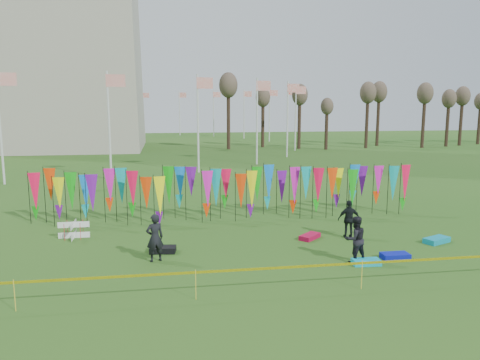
{
  "coord_description": "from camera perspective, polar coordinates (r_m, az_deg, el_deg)",
  "views": [
    {
      "loc": [
        -2.66,
        -14.82,
        5.57
      ],
      "look_at": [
        0.66,
        6.0,
        2.16
      ],
      "focal_mm": 35.0,
      "sensor_mm": 36.0,
      "label": 1
    }
  ],
  "objects": [
    {
      "name": "ground",
      "position": [
        16.05,
        1.07,
        -11.13
      ],
      "size": [
        160.0,
        160.0,
        0.0
      ],
      "primitive_type": "plane",
      "color": "#245217",
      "rests_on": "ground"
    },
    {
      "name": "flagpole_ring",
      "position": [
        63.85,
        -19.44,
        7.24
      ],
      "size": [
        57.4,
        56.16,
        8.0
      ],
      "color": "silver",
      "rests_on": "ground"
    },
    {
      "name": "banner_row",
      "position": [
        22.79,
        -1.5,
        -0.9
      ],
      "size": [
        18.64,
        0.64,
        2.46
      ],
      "color": "black",
      "rests_on": "ground"
    },
    {
      "name": "caution_tape_near",
      "position": [
        13.9,
        1.64,
        -10.97
      ],
      "size": [
        26.0,
        0.02,
        0.9
      ],
      "color": "#FFF605",
      "rests_on": "ground"
    },
    {
      "name": "tree_line",
      "position": [
        68.27,
        21.74,
        9.03
      ],
      "size": [
        53.92,
        1.92,
        7.84
      ],
      "color": "#3D2A1E",
      "rests_on": "ground"
    },
    {
      "name": "box_kite",
      "position": [
        20.96,
        -19.6,
        -5.75
      ],
      "size": [
        0.66,
        0.66,
        0.73
      ],
      "rotation": [
        0.0,
        0.0,
        0.0
      ],
      "color": "red",
      "rests_on": "ground"
    },
    {
      "name": "person_left",
      "position": [
        17.08,
        -10.34,
        -6.95
      ],
      "size": [
        0.75,
        0.63,
        1.74
      ],
      "primitive_type": "imported",
      "rotation": [
        0.0,
        0.0,
        3.45
      ],
      "color": "black",
      "rests_on": "ground"
    },
    {
      "name": "person_mid",
      "position": [
        17.23,
        13.88,
        -7.03
      ],
      "size": [
        0.88,
        0.63,
        1.68
      ],
      "primitive_type": "imported",
      "rotation": [
        0.0,
        0.0,
        3.3
      ],
      "color": "black",
      "rests_on": "ground"
    },
    {
      "name": "person_right",
      "position": [
        20.25,
        13.16,
        -4.68
      ],
      "size": [
        1.02,
        0.69,
        1.61
      ],
      "primitive_type": "imported",
      "rotation": [
        0.0,
        0.0,
        2.97
      ],
      "color": "black",
      "rests_on": "ground"
    },
    {
      "name": "kite_bag_turquoise",
      "position": [
        17.27,
        15.13,
        -9.62
      ],
      "size": [
        1.0,
        0.54,
        0.19
      ],
      "primitive_type": "cube",
      "rotation": [
        0.0,
        0.0,
        -0.05
      ],
      "color": "#0EB4D3",
      "rests_on": "ground"
    },
    {
      "name": "kite_bag_blue",
      "position": [
        18.19,
        18.38,
        -8.79
      ],
      "size": [
        1.0,
        0.53,
        0.21
      ],
      "primitive_type": "cube",
      "rotation": [
        0.0,
        0.0,
        -0.01
      ],
      "color": "#0B16B3",
      "rests_on": "ground"
    },
    {
      "name": "kite_bag_red",
      "position": [
        19.98,
        8.5,
        -6.83
      ],
      "size": [
        1.1,
        1.07,
        0.19
      ],
      "primitive_type": "cube",
      "rotation": [
        0.0,
        0.0,
        0.76
      ],
      "color": "#B10B37",
      "rests_on": "ground"
    },
    {
      "name": "kite_bag_black",
      "position": [
        18.24,
        -9.38,
        -8.35
      ],
      "size": [
        1.04,
        0.69,
        0.22
      ],
      "primitive_type": "cube",
      "rotation": [
        0.0,
        0.0,
        -0.13
      ],
      "color": "black",
      "rests_on": "ground"
    },
    {
      "name": "kite_bag_teal",
      "position": [
        20.83,
        22.84,
        -6.77
      ],
      "size": [
        1.24,
        0.94,
        0.21
      ],
      "primitive_type": "cube",
      "rotation": [
        0.0,
        0.0,
        0.41
      ],
      "color": "#0C8FAE",
      "rests_on": "ground"
    }
  ]
}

